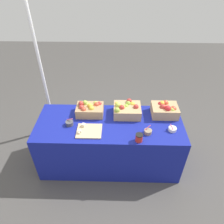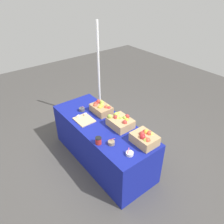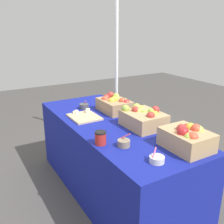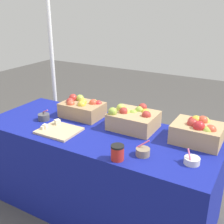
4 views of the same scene
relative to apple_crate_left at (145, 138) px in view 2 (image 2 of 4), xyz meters
The scene contains 11 objects.
ground_plane 1.12m from the apple_crate_left, 165.48° to the right, with size 10.00×10.00×0.00m, color #474442.
table 0.88m from the apple_crate_left, 165.48° to the right, with size 1.90×0.76×0.74m, color navy.
apple_crate_left is the anchor object (origin of this frame).
apple_crate_middle 0.51m from the apple_crate_left, behind, with size 0.36×0.30×0.18m.
apple_crate_right 1.00m from the apple_crate_left, behind, with size 0.36×0.25×0.18m.
cutting_board_front 1.05m from the apple_crate_left, 159.79° to the right, with size 0.30×0.26×0.06m.
sample_bowl_near 0.33m from the apple_crate_left, 81.49° to the right, with size 0.10×0.10×0.09m.
sample_bowl_mid 0.46m from the apple_crate_left, 124.89° to the right, with size 0.10×0.09×0.11m.
sample_bowl_far 1.26m from the apple_crate_left, 168.83° to the right, with size 0.10×0.10×0.10m.
coffee_cup 0.63m from the apple_crate_left, 126.91° to the right, with size 0.09×0.09×0.10m.
tent_pole 1.80m from the apple_crate_left, 165.14° to the left, with size 0.04×0.04×2.05m, color white.
Camera 2 is at (2.26, -1.56, 2.71)m, focal length 34.83 mm.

